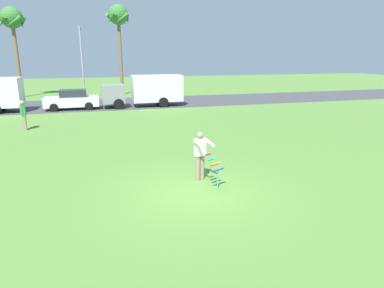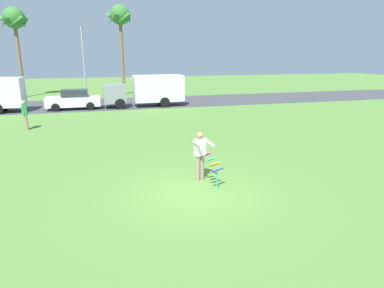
{
  "view_description": "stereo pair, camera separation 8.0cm",
  "coord_description": "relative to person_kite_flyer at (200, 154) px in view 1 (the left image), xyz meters",
  "views": [
    {
      "loc": [
        -2.8,
        -9.27,
        4.23
      ],
      "look_at": [
        0.44,
        2.02,
        1.05
      ],
      "focal_mm": 30.61,
      "sensor_mm": 36.0,
      "label": 1
    },
    {
      "loc": [
        -2.73,
        -9.29,
        4.23
      ],
      "look_at": [
        0.44,
        2.02,
        1.05
      ],
      "focal_mm": 30.61,
      "sensor_mm": 36.0,
      "label": 2
    }
  ],
  "objects": [
    {
      "name": "person_kite_flyer",
      "position": [
        0.0,
        0.0,
        0.0
      ],
      "size": [
        0.68,
        0.75,
        1.73
      ],
      "color": "gray",
      "rests_on": "ground"
    },
    {
      "name": "palm_tree_right_near",
      "position": [
        -0.54,
        27.67,
        7.06
      ],
      "size": [
        2.58,
        2.71,
        9.51
      ],
      "color": "brown",
      "rests_on": "ground"
    },
    {
      "name": "palm_tree_left_near",
      "position": [
        -10.91,
        27.93,
        6.53
      ],
      "size": [
        2.58,
        2.71,
        8.93
      ],
      "color": "brown",
      "rests_on": "ground"
    },
    {
      "name": "person_walker_near",
      "position": [
        -7.49,
        10.52,
        -0.02
      ],
      "size": [
        0.37,
        0.51,
        1.73
      ],
      "color": "gray",
      "rests_on": "ground"
    },
    {
      "name": "kite_held",
      "position": [
        0.25,
        -0.76,
        -0.19
      ],
      "size": [
        0.59,
        0.72,
        1.14
      ],
      "color": "#D83399",
      "rests_on": "ground"
    },
    {
      "name": "streetlight_pole",
      "position": [
        -4.49,
        24.91,
        3.05
      ],
      "size": [
        0.24,
        1.65,
        7.0
      ],
      "color": "#9E9EA3",
      "rests_on": "ground"
    },
    {
      "name": "parked_truck_grey_van",
      "position": [
        0.86,
        17.84,
        0.46
      ],
      "size": [
        6.72,
        2.17,
        2.62
      ],
      "color": "gray",
      "rests_on": "ground"
    },
    {
      "name": "ground_plane",
      "position": [
        -0.45,
        -1.0,
        -0.95
      ],
      "size": [
        120.0,
        120.0,
        0.0
      ],
      "primitive_type": "plane",
      "color": "#568438"
    },
    {
      "name": "road_strip",
      "position": [
        -0.45,
        20.24,
        -0.95
      ],
      "size": [
        120.0,
        8.0,
        0.01
      ],
      "primitive_type": "cube",
      "color": "#424247",
      "rests_on": "ground"
    },
    {
      "name": "parked_car_white",
      "position": [
        -5.26,
        17.84,
        -0.18
      ],
      "size": [
        4.2,
        1.84,
        1.6
      ],
      "color": "white",
      "rests_on": "ground"
    }
  ]
}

